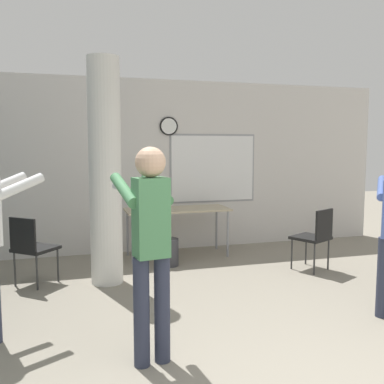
# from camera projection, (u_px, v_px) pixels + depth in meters

# --- Properties ---
(wall_back) EXTENTS (8.00, 0.15, 2.80)m
(wall_back) POSITION_uv_depth(u_px,v_px,m) (160.00, 166.00, 7.07)
(wall_back) COLOR silver
(wall_back) RESTS_ON ground_plane
(support_pillar) EXTENTS (0.40, 0.40, 2.80)m
(support_pillar) POSITION_uv_depth(u_px,v_px,m) (105.00, 172.00, 5.29)
(support_pillar) COLOR silver
(support_pillar) RESTS_ON ground_plane
(folding_table) EXTENTS (1.61, 0.65, 0.76)m
(folding_table) POSITION_uv_depth(u_px,v_px,m) (177.00, 212.00, 6.67)
(folding_table) COLOR tan
(folding_table) RESTS_ON ground_plane
(bottle_on_table) EXTENTS (0.06, 0.06, 0.24)m
(bottle_on_table) POSITION_uv_depth(u_px,v_px,m) (162.00, 204.00, 6.55)
(bottle_on_table) COLOR #1E6B2D
(bottle_on_table) RESTS_ON folding_table
(waste_bin) EXTENTS (0.29, 0.29, 0.40)m
(waste_bin) POSITION_uv_depth(u_px,v_px,m) (169.00, 252.00, 6.18)
(waste_bin) COLOR #38383D
(waste_bin) RESTS_ON ground_plane
(chair_mid_room) EXTENTS (0.59, 0.59, 0.87)m
(chair_mid_room) POSITION_uv_depth(u_px,v_px,m) (315.00, 234.00, 5.91)
(chair_mid_room) COLOR black
(chair_mid_room) RESTS_ON ground_plane
(chair_near_pillar) EXTENTS (0.62, 0.62, 0.87)m
(chair_near_pillar) POSITION_uv_depth(u_px,v_px,m) (31.00, 245.00, 5.26)
(chair_near_pillar) COLOR black
(chair_near_pillar) RESTS_ON ground_plane
(person_playing_front) EXTENTS (0.45, 0.66, 1.72)m
(person_playing_front) POSITION_uv_depth(u_px,v_px,m) (150.00, 238.00, 3.32)
(person_playing_front) COLOR #2D3347
(person_playing_front) RESTS_ON ground_plane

